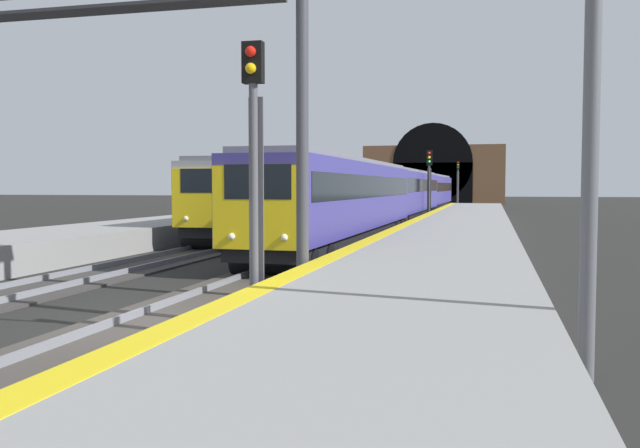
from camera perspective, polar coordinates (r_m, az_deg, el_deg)
The scene contains 12 objects.
ground_plane at distance 13.22m, azimuth -13.31°, elevation -8.37°, with size 320.00×320.00×0.00m, color black.
platform_right at distance 11.77m, azimuth 6.65°, elevation -7.38°, with size 112.00×4.78×0.95m, color gray.
platform_right_edge_strip at distance 12.16m, azimuth -3.42°, elevation -4.73°, with size 112.00×0.50×0.01m, color yellow.
track_main_line at distance 13.21m, azimuth -13.31°, elevation -8.20°, with size 160.00×3.02×0.21m.
train_main_approaching at distance 48.49m, azimuth 7.15°, elevation 2.63°, with size 61.89×3.01×3.74m.
train_adjacent_platform at distance 44.66m, azimuth -0.16°, elevation 2.66°, with size 37.71×3.39×3.83m.
railway_signal_near at distance 12.49m, azimuth -5.59°, elevation 5.21°, with size 0.39×0.38×5.25m.
railway_signal_mid at distance 47.57m, azimuth 9.19°, elevation 3.74°, with size 0.39×0.38×5.10m.
railway_signal_far at distance 88.21m, azimuth 11.55°, elevation 3.72°, with size 0.39×0.38×5.80m.
overhead_signal_gantry at distance 17.20m, azimuth -16.41°, elevation 13.62°, with size 0.70×9.21×7.64m.
tunnel_portal at distance 102.32m, azimuth 9.50°, elevation 4.17°, with size 2.12×20.89×11.92m.
catenary_mast_near at distance 9.77m, azimuth 21.74°, elevation 9.16°, with size 0.22×2.01×7.17m.
Camera 1 is at (-11.47, -6.03, 2.64)m, focal length 37.93 mm.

